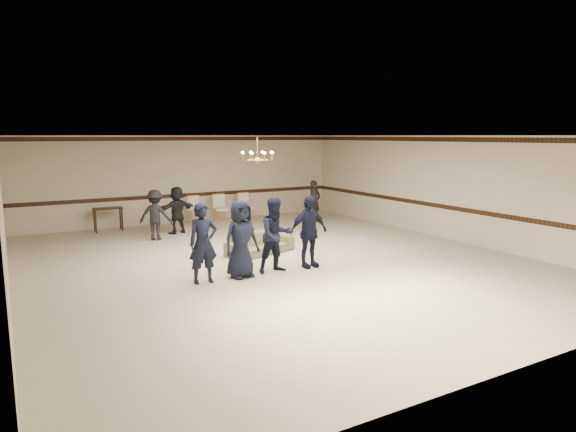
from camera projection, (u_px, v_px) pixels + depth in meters
name	position (u px, v px, depth m)	size (l,w,h in m)	color
room	(275.00, 200.00, 12.72)	(12.01, 14.01, 3.21)	beige
chair_rail	(187.00, 195.00, 18.81)	(12.00, 0.02, 0.14)	black
crown_molding	(185.00, 139.00, 18.48)	(12.00, 0.02, 0.14)	black
chandelier	(257.00, 148.00, 13.38)	(0.94, 0.94, 0.89)	gold
boy_a	(203.00, 243.00, 10.96)	(0.65, 0.42, 1.77)	black
boy_b	(241.00, 239.00, 11.40)	(0.86, 0.56, 1.77)	black
boy_c	(276.00, 235.00, 11.84)	(0.86, 0.67, 1.77)	black
boy_d	(309.00, 232.00, 12.27)	(1.04, 0.43, 1.77)	black
settee	(260.00, 243.00, 13.78)	(1.97, 0.77, 0.58)	#6B6847
adult_left	(155.00, 215.00, 15.52)	(1.01, 0.58, 1.56)	black
adult_mid	(177.00, 210.00, 16.56)	(1.44, 0.46, 1.56)	black
adult_right	(314.00, 201.00, 18.70)	(0.57, 0.37, 1.56)	black
banquet_chair_left	(195.00, 211.00, 18.28)	(0.49, 0.49, 1.01)	beige
banquet_chair_mid	(221.00, 209.00, 18.76)	(0.49, 0.49, 1.01)	beige
banquet_chair_right	(246.00, 207.00, 19.25)	(0.49, 0.49, 1.01)	beige
console_table	(108.00, 219.00, 17.00)	(0.96, 0.40, 0.80)	black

